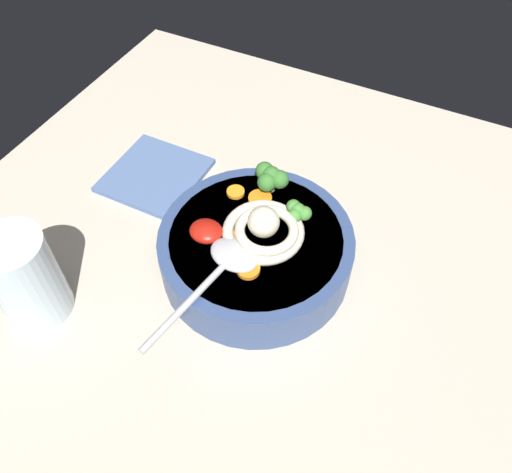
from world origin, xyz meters
TOP-DOWN VIEW (x-y plane):
  - table_slab at (0.00, 0.00)cm, footprint 92.13×92.13cm
  - soup_bowl at (-2.60, 3.35)cm, footprint 23.59×23.59cm
  - noodle_pile at (-1.75, 3.81)cm, footprint 10.73×10.52cm
  - soup_spoon at (-3.56, -2.09)cm, footprint 6.68×17.53cm
  - chili_sauce_dollop at (-7.88, 0.80)cm, footprint 4.02×3.62cm
  - broccoli_floret_far at (-4.40, 11.01)cm, footprint 4.64×3.99cm
  - broccoli_floret_near_spoon at (0.73, 7.74)cm, footprint 3.45×2.97cm
  - carrot_slice_center at (-1.17, -1.49)cm, footprint 2.70×2.70cm
  - carrot_slice_right at (-4.69, 8.66)cm, footprint 2.96×2.96cm
  - carrot_slice_extra_a at (-4.46, 1.75)cm, footprint 2.60×2.60cm
  - carrot_slice_rear at (-8.08, 8.54)cm, footprint 2.27×2.27cm
  - drinking_glass at (-22.95, -13.48)cm, footprint 7.65×7.65cm
  - folded_napkin at (-23.03, 11.15)cm, footprint 12.95×13.27cm

SIDE VIEW (x-z plane):
  - table_slab at x=0.00cm, z-range 0.00..2.54cm
  - folded_napkin at x=-23.03cm, z-range 2.54..3.34cm
  - soup_bowl at x=-2.60cm, z-range 2.64..8.59cm
  - drinking_glass at x=-22.95cm, z-range 2.54..14.61cm
  - carrot_slice_extra_a at x=-4.46cm, z-range 8.49..8.89cm
  - carrot_slice_rear at x=-8.08cm, z-range 8.49..8.94cm
  - carrot_slice_center at x=-1.17cm, z-range 8.49..9.03cm
  - carrot_slice_right at x=-4.69cm, z-range 8.49..9.23cm
  - soup_spoon at x=-3.56cm, z-range 8.49..10.09cm
  - chili_sauce_dollop at x=-7.88cm, z-range 8.49..10.29cm
  - noodle_pile at x=-1.75cm, z-range 7.67..11.99cm
  - broccoli_floret_near_spoon at x=0.73cm, z-range 8.83..11.56cm
  - broccoli_floret_far at x=-4.40cm, z-range 8.95..12.62cm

